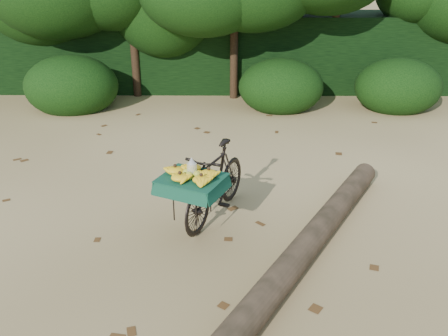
{
  "coord_description": "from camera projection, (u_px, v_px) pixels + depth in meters",
  "views": [
    {
      "loc": [
        0.37,
        -5.68,
        3.04
      ],
      "look_at": [
        0.32,
        -0.65,
        0.8
      ],
      "focal_mm": 38.0,
      "sensor_mm": 36.0,
      "label": 1
    }
  ],
  "objects": [
    {
      "name": "leaf_litter",
      "position": [
        203.0,
        181.0,
        7.02
      ],
      "size": [
        7.0,
        7.3,
        0.01
      ],
      "primitive_type": null,
      "color": "#533316",
      "rests_on": "ground"
    },
    {
      "name": "ground",
      "position": [
        201.0,
        202.0,
        6.43
      ],
      "size": [
        80.0,
        80.0,
        0.0
      ],
      "primitive_type": "plane",
      "color": "tan",
      "rests_on": "ground"
    },
    {
      "name": "vendor_bicycle",
      "position": [
        215.0,
        182.0,
        5.87
      ],
      "size": [
        1.21,
        1.76,
        0.96
      ],
      "rotation": [
        0.0,
        0.0,
        -0.43
      ],
      "color": "black",
      "rests_on": "ground"
    },
    {
      "name": "hedge_backdrop",
      "position": [
        213.0,
        51.0,
        11.81
      ],
      "size": [
        26.0,
        1.8,
        1.8
      ],
      "primitive_type": "cube",
      "color": "black",
      "rests_on": "ground"
    },
    {
      "name": "bush_clumps",
      "position": [
        234.0,
        89.0,
        10.17
      ],
      "size": [
        8.8,
        1.7,
        0.9
      ],
      "primitive_type": null,
      "color": "black",
      "rests_on": "ground"
    },
    {
      "name": "fallen_log",
      "position": [
        314.0,
        236.0,
        5.38
      ],
      "size": [
        2.33,
        3.63,
        0.29
      ],
      "primitive_type": "cylinder",
      "rotation": [
        1.57,
        0.0,
        -0.54
      ],
      "color": "brown",
      "rests_on": "ground"
    },
    {
      "name": "tree_row",
      "position": [
        183.0,
        8.0,
        10.64
      ],
      "size": [
        14.5,
        2.0,
        4.0
      ],
      "primitive_type": null,
      "color": "black",
      "rests_on": "ground"
    }
  ]
}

